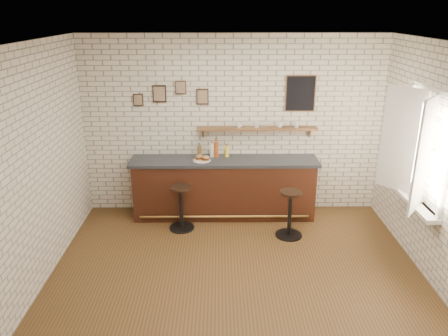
{
  "coord_description": "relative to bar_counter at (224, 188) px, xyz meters",
  "views": [
    {
      "loc": [
        -0.22,
        -5.11,
        3.36
      ],
      "look_at": [
        -0.16,
        0.9,
        1.15
      ],
      "focal_mm": 35.0,
      "sensor_mm": 36.0,
      "label": 1
    }
  ],
  "objects": [
    {
      "name": "bar_stool_left",
      "position": [
        -0.69,
        -0.49,
        -0.11
      ],
      "size": [
        0.41,
        0.41,
        0.73
      ],
      "color": "black",
      "rests_on": "ground"
    },
    {
      "name": "shelf_cup_a",
      "position": [
        0.25,
        0.2,
        1.04
      ],
      "size": [
        0.15,
        0.15,
        0.09
      ],
      "primitive_type": "imported",
      "rotation": [
        0.0,
        0.0,
        0.55
      ],
      "color": "white",
      "rests_on": "wall_shelf"
    },
    {
      "name": "condiment_bottle_yellow",
      "position": [
        0.05,
        0.15,
        0.59
      ],
      "size": [
        0.07,
        0.07,
        0.22
      ],
      "color": "yellow",
      "rests_on": "bar_counter"
    },
    {
      "name": "bitters_bottle_white",
      "position": [
        -0.2,
        0.15,
        0.61
      ],
      "size": [
        0.07,
        0.07,
        0.26
      ],
      "color": "white",
      "rests_on": "bar_counter"
    },
    {
      "name": "ground",
      "position": [
        0.15,
        -1.7,
        -0.51
      ],
      "size": [
        5.0,
        5.0,
        0.0
      ],
      "primitive_type": "plane",
      "color": "brown",
      "rests_on": "ground"
    },
    {
      "name": "bar_counter",
      "position": [
        0.0,
        0.0,
        0.0
      ],
      "size": [
        3.1,
        0.65,
        1.01
      ],
      "color": "#3E1C10",
      "rests_on": "ground"
    },
    {
      "name": "potato_chips",
      "position": [
        -0.38,
        -0.06,
        0.52
      ],
      "size": [
        0.25,
        0.17,
        0.0
      ],
      "color": "gold",
      "rests_on": "sandwich_plate"
    },
    {
      "name": "back_wall_decor",
      "position": [
        0.37,
        0.28,
        1.54
      ],
      "size": [
        2.96,
        0.02,
        0.56
      ],
      "color": "black",
      "rests_on": "ground"
    },
    {
      "name": "casement_window",
      "position": [
        2.51,
        -1.4,
        1.14
      ],
      "size": [
        0.4,
        1.3,
        1.56
      ],
      "color": "white",
      "rests_on": "ground"
    },
    {
      "name": "shelf_cup_d",
      "position": [
        1.2,
        0.2,
        1.04
      ],
      "size": [
        0.14,
        0.14,
        0.09
      ],
      "primitive_type": "imported",
      "rotation": [
        0.0,
        0.0,
        0.48
      ],
      "color": "white",
      "rests_on": "wall_shelf"
    },
    {
      "name": "ciabatta_sandwich",
      "position": [
        -0.35,
        -0.06,
        0.56
      ],
      "size": [
        0.26,
        0.18,
        0.08
      ],
      "color": "tan",
      "rests_on": "sandwich_plate"
    },
    {
      "name": "sandwich_plate",
      "position": [
        -0.37,
        -0.06,
        0.51
      ],
      "size": [
        0.28,
        0.28,
        0.01
      ],
      "primitive_type": "cylinder",
      "color": "white",
      "rests_on": "bar_counter"
    },
    {
      "name": "bitters_bottle_brown",
      "position": [
        -0.41,
        0.15,
        0.6
      ],
      "size": [
        0.07,
        0.07,
        0.23
      ],
      "color": "brown",
      "rests_on": "bar_counter"
    },
    {
      "name": "shelf_cup_c",
      "position": [
        0.92,
        0.2,
        1.04
      ],
      "size": [
        0.13,
        0.13,
        0.09
      ],
      "primitive_type": "imported",
      "rotation": [
        0.0,
        0.0,
        1.43
      ],
      "color": "white",
      "rests_on": "wall_shelf"
    },
    {
      "name": "wall_shelf",
      "position": [
        0.55,
        0.2,
        0.97
      ],
      "size": [
        2.0,
        0.18,
        0.18
      ],
      "color": "brown",
      "rests_on": "ground"
    },
    {
      "name": "window_sill",
      "position": [
        2.55,
        -1.4,
        0.39
      ],
      "size": [
        0.2,
        1.35,
        0.06
      ],
      "color": "white",
      "rests_on": "ground"
    },
    {
      "name": "shelf_cup_b",
      "position": [
        0.54,
        0.2,
        1.04
      ],
      "size": [
        0.14,
        0.14,
        0.09
      ],
      "primitive_type": "imported",
      "rotation": [
        0.0,
        0.0,
        0.91
      ],
      "color": "white",
      "rests_on": "wall_shelf"
    },
    {
      "name": "book_lower",
      "position": [
        2.53,
        -1.44,
        0.43
      ],
      "size": [
        0.2,
        0.25,
        0.02
      ],
      "primitive_type": "imported",
      "rotation": [
        0.0,
        0.0,
        0.08
      ],
      "color": "tan",
      "rests_on": "window_sill"
    },
    {
      "name": "book_upper",
      "position": [
        2.53,
        -1.42,
        0.45
      ],
      "size": [
        0.27,
        0.28,
        0.02
      ],
      "primitive_type": "imported",
      "rotation": [
        0.0,
        0.0,
        -0.67
      ],
      "color": "tan",
      "rests_on": "book_lower"
    },
    {
      "name": "bitters_bottle_amber",
      "position": [
        -0.13,
        0.15,
        0.63
      ],
      "size": [
        0.08,
        0.08,
        0.32
      ],
      "color": "#A04519",
      "rests_on": "bar_counter"
    },
    {
      "name": "bar_stool_right",
      "position": [
        1.01,
        -0.75,
        -0.1
      ],
      "size": [
        0.42,
        0.42,
        0.75
      ],
      "color": "black",
      "rests_on": "ground"
    }
  ]
}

